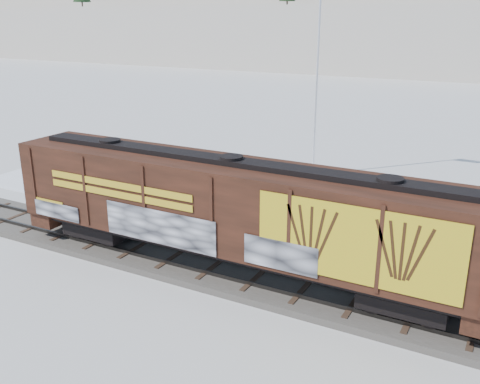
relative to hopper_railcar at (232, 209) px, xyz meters
The scene contains 7 objects.
ground 3.11m from the hopper_railcar, behind, with size 500.00×500.00×0.00m, color white.
rail_track 2.97m from the hopper_railcar, behind, with size 50.00×3.40×0.43m.
parking_strip 8.12m from the hopper_railcar, 96.57° to the left, with size 40.00×8.00×0.03m, color white.
hopper_railcar is the anchor object (origin of this frame).
flagpole 15.78m from the hopper_railcar, 98.65° to the left, with size 2.30×0.90×13.35m.
car_silver 11.66m from the hopper_railcar, 142.93° to the left, with size 1.60×3.99×1.36m, color silver.
car_white 6.87m from the hopper_railcar, 82.84° to the left, with size 1.67×4.79×1.58m, color silver.
Camera 1 is at (10.50, -17.11, 10.17)m, focal length 40.00 mm.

